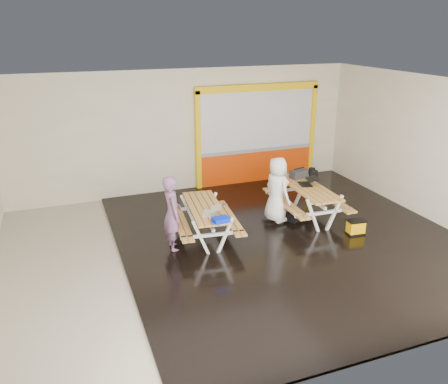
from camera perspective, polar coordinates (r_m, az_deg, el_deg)
name	(u,v)px	position (r m, az deg, el deg)	size (l,w,h in m)	color
room	(239,172)	(9.37, 1.93, 2.51)	(10.02, 8.02, 3.52)	#B7AD9B
deck	(289,238)	(10.53, 8.16, -5.75)	(7.50, 7.98, 0.05)	black
kiosk	(257,137)	(13.78, 4.19, 6.97)	(3.88, 0.16, 3.00)	#DF3D06
picnic_table_left	(205,214)	(10.17, -2.35, -2.83)	(1.59, 2.17, 0.81)	#C78E43
picnic_table_right	(307,194)	(11.40, 10.44, -0.29)	(1.56, 2.23, 0.87)	#C78E43
person_left	(172,214)	(9.68, -6.53, -2.71)	(0.61, 0.40, 1.68)	slate
person_right	(277,190)	(10.91, 6.68, 0.31)	(0.78, 0.51, 1.59)	white
laptop_left	(212,211)	(9.69, -1.57, -2.43)	(0.51, 0.49, 0.17)	silver
laptop_right	(308,182)	(11.46, 10.49, 1.22)	(0.52, 0.48, 0.19)	black
blue_pouch	(221,220)	(9.30, -0.41, -3.50)	(0.33, 0.23, 0.10)	#0420E0
toolbox	(299,174)	(11.93, 9.39, 2.28)	(0.51, 0.34, 0.27)	black
backpack	(312,176)	(12.34, 10.96, 1.94)	(0.29, 0.21, 0.46)	black
dark_case	(295,216)	(11.43, 8.92, -3.02)	(0.45, 0.34, 0.17)	black
fluke_bag	(356,227)	(10.93, 16.25, -4.30)	(0.42, 0.29, 0.34)	black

